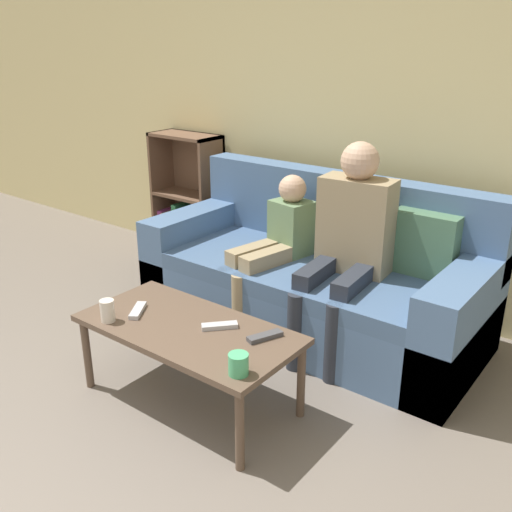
# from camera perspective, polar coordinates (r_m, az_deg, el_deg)

# --- Properties ---
(wall_back) EXTENTS (12.00, 0.06, 2.60)m
(wall_back) POSITION_cam_1_polar(r_m,az_deg,el_deg) (3.75, 11.88, 14.51)
(wall_back) COLOR beige
(wall_back) RESTS_ON ground_plane
(couch) EXTENTS (2.05, 0.89, 0.91)m
(couch) POSITION_cam_1_polar(r_m,az_deg,el_deg) (3.51, 5.88, -2.52)
(couch) COLOR #4C6B93
(couch) RESTS_ON ground_plane
(bookshelf) EXTENTS (0.57, 0.28, 1.00)m
(bookshelf) POSITION_cam_1_polar(r_m,az_deg,el_deg) (4.66, -6.63, 4.34)
(bookshelf) COLOR brown
(bookshelf) RESTS_ON ground_plane
(coffee_table) EXTENTS (1.08, 0.54, 0.42)m
(coffee_table) POSITION_cam_1_polar(r_m,az_deg,el_deg) (2.77, -6.81, -7.73)
(coffee_table) COLOR brown
(coffee_table) RESTS_ON ground_plane
(person_adult) EXTENTS (0.42, 0.64, 1.18)m
(person_adult) POSITION_cam_1_polar(r_m,az_deg,el_deg) (3.19, 9.37, 2.24)
(person_adult) COLOR #282D38
(person_adult) RESTS_ON ground_plane
(person_child) EXTENTS (0.34, 0.65, 0.94)m
(person_child) POSITION_cam_1_polar(r_m,az_deg,el_deg) (3.42, 1.77, 1.19)
(person_child) COLOR #9E8966
(person_child) RESTS_ON ground_plane
(cup_near) EXTENTS (0.07, 0.07, 0.11)m
(cup_near) POSITION_cam_1_polar(r_m,az_deg,el_deg) (2.84, -14.63, -5.32)
(cup_near) COLOR silver
(cup_near) RESTS_ON coffee_table
(cup_far) EXTENTS (0.08, 0.08, 0.09)m
(cup_far) POSITION_cam_1_polar(r_m,az_deg,el_deg) (2.35, -1.77, -10.77)
(cup_far) COLOR #4CB77A
(cup_far) RESTS_ON coffee_table
(tv_remote_0) EXTENTS (0.11, 0.18, 0.02)m
(tv_remote_0) POSITION_cam_1_polar(r_m,az_deg,el_deg) (2.62, 0.90, -8.04)
(tv_remote_0) COLOR #47474C
(tv_remote_0) RESTS_ON coffee_table
(tv_remote_1) EXTENTS (0.15, 0.16, 0.02)m
(tv_remote_1) POSITION_cam_1_polar(r_m,az_deg,el_deg) (2.71, -3.66, -6.99)
(tv_remote_1) COLOR #B7B7BC
(tv_remote_1) RESTS_ON coffee_table
(tv_remote_2) EXTENTS (0.13, 0.17, 0.02)m
(tv_remote_2) POSITION_cam_1_polar(r_m,az_deg,el_deg) (2.91, -11.74, -5.36)
(tv_remote_2) COLOR #B7B7BC
(tv_remote_2) RESTS_ON coffee_table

